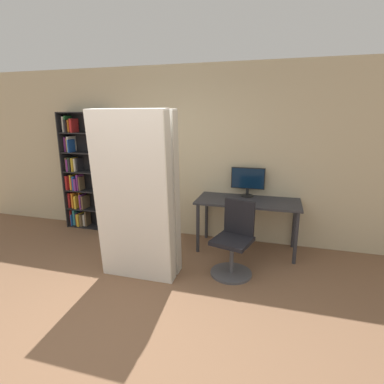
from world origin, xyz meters
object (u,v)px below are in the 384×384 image
object	(u,v)px
bookshelf	(84,175)
mattress_far	(143,194)
mattress_near	(134,199)
monitor	(248,180)
office_chair	(234,245)

from	to	relation	value
bookshelf	mattress_far	distance (m)	2.06
mattress_near	mattress_far	world-z (taller)	same
monitor	mattress_far	xyz separation A→B (m)	(-1.16, -1.19, -0.00)
mattress_far	bookshelf	bearing A→B (deg)	144.84
bookshelf	mattress_far	size ratio (longest dim) A/B	0.99
office_chair	mattress_far	xyz separation A→B (m)	(-1.11, -0.22, 0.64)
mattress_near	mattress_far	bearing A→B (deg)	90.00
office_chair	bookshelf	bearing A→B (deg)	161.03
monitor	bookshelf	bearing A→B (deg)	-179.93
mattress_far	mattress_near	bearing A→B (deg)	-90.00
mattress_far	office_chair	bearing A→B (deg)	11.36
mattress_near	monitor	bearing A→B (deg)	50.91
office_chair	mattress_near	distance (m)	1.36
office_chair	mattress_far	distance (m)	1.30
office_chair	mattress_near	xyz separation A→B (m)	(-1.11, -0.47, 0.64)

